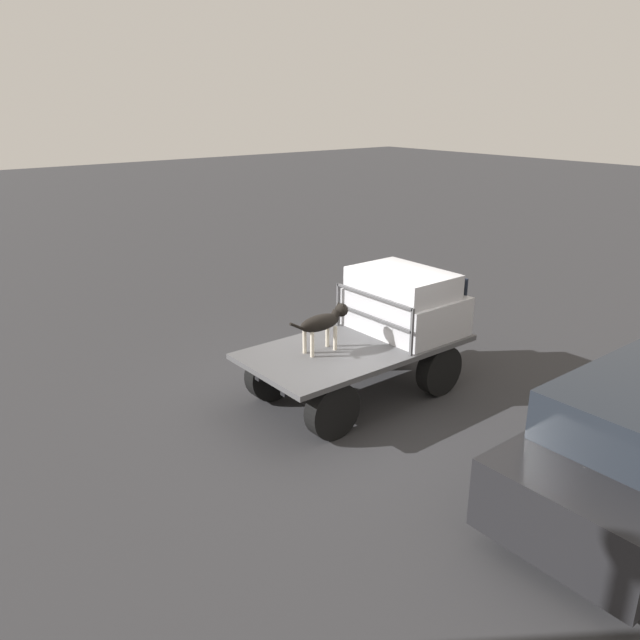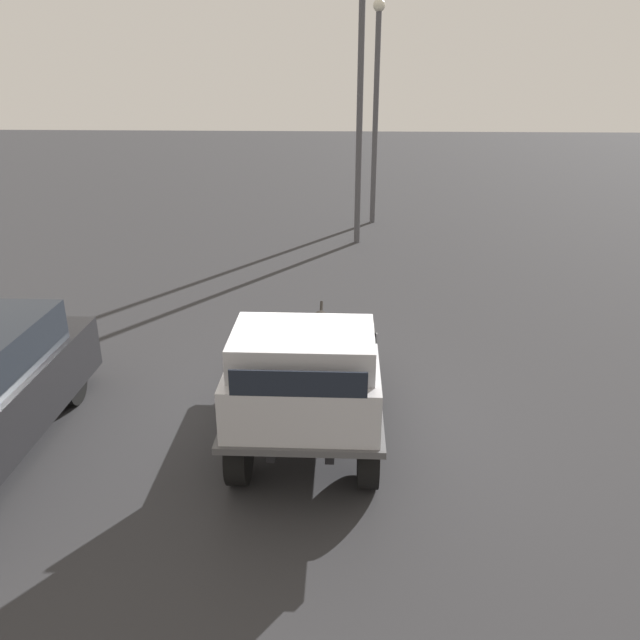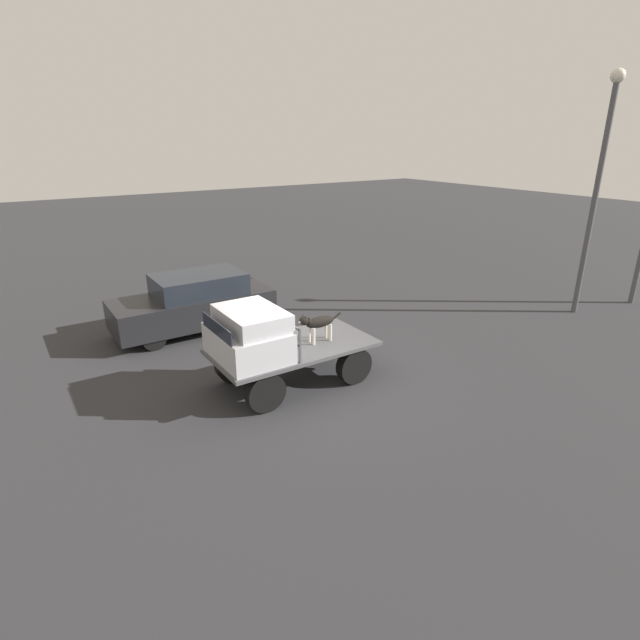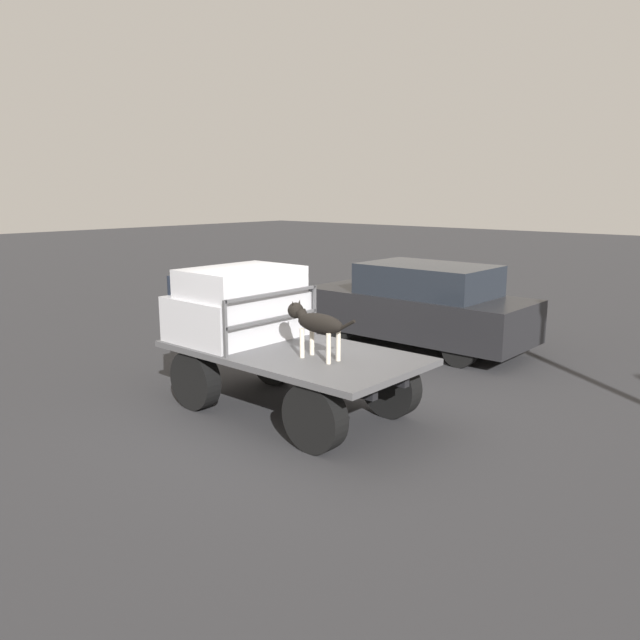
{
  "view_description": "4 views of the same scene",
  "coord_description": "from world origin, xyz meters",
  "px_view_note": "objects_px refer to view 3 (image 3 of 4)",
  "views": [
    {
      "loc": [
        -5.97,
        -6.6,
        4.4
      ],
      "look_at": [
        -0.61,
        0.12,
        1.37
      ],
      "focal_mm": 35.0,
      "sensor_mm": 36.0,
      "label": 1
    },
    {
      "loc": [
        7.19,
        0.46,
        4.6
      ],
      "look_at": [
        -0.61,
        0.12,
        1.37
      ],
      "focal_mm": 35.0,
      "sensor_mm": 36.0,
      "label": 2
    },
    {
      "loc": [
        4.95,
        8.58,
        5.13
      ],
      "look_at": [
        -0.61,
        0.12,
        1.37
      ],
      "focal_mm": 28.0,
      "sensor_mm": 36.0,
      "label": 3
    },
    {
      "loc": [
        -5.55,
        5.72,
        2.91
      ],
      "look_at": [
        -0.61,
        0.12,
        1.37
      ],
      "focal_mm": 35.0,
      "sensor_mm": 36.0,
      "label": 4
    }
  ],
  "objects_px": {
    "flatbed_truck": "(293,357)",
    "dog": "(317,323)",
    "light_pole_near": "(599,176)",
    "parked_sedan": "(195,303)"
  },
  "relations": [
    {
      "from": "flatbed_truck",
      "to": "light_pole_near",
      "type": "distance_m",
      "value": 10.24
    },
    {
      "from": "dog",
      "to": "light_pole_near",
      "type": "relative_size",
      "value": 0.16
    },
    {
      "from": "flatbed_truck",
      "to": "light_pole_near",
      "type": "relative_size",
      "value": 0.52
    },
    {
      "from": "dog",
      "to": "light_pole_near",
      "type": "distance_m",
      "value": 9.5
    },
    {
      "from": "flatbed_truck",
      "to": "parked_sedan",
      "type": "relative_size",
      "value": 0.82
    },
    {
      "from": "dog",
      "to": "flatbed_truck",
      "type": "bearing_deg",
      "value": -5.32
    },
    {
      "from": "dog",
      "to": "parked_sedan",
      "type": "bearing_deg",
      "value": -66.98
    },
    {
      "from": "flatbed_truck",
      "to": "parked_sedan",
      "type": "xyz_separation_m",
      "value": [
        0.68,
        -4.2,
        0.19
      ]
    },
    {
      "from": "flatbed_truck",
      "to": "dog",
      "type": "distance_m",
      "value": 0.9
    },
    {
      "from": "flatbed_truck",
      "to": "dog",
      "type": "relative_size",
      "value": 3.2
    }
  ]
}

